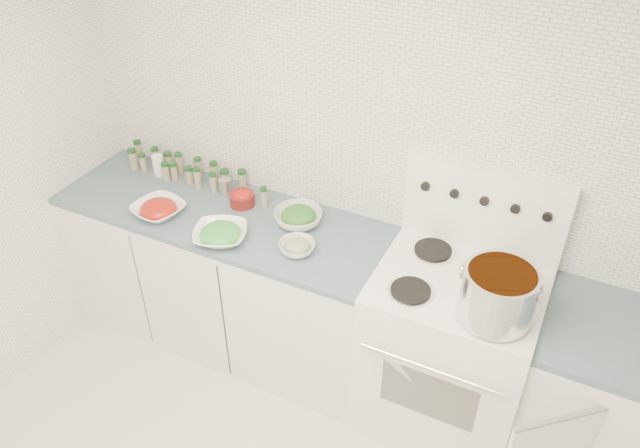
{
  "coord_description": "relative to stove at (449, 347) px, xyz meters",
  "views": [
    {
      "loc": [
        0.84,
        -1.0,
        2.81
      ],
      "look_at": [
        -0.21,
        1.14,
        1.06
      ],
      "focal_mm": 35.0,
      "sensor_mm": 36.0,
      "label": 1
    }
  ],
  "objects": [
    {
      "name": "bowl_broccoli",
      "position": [
        -0.89,
        0.1,
        0.45
      ],
      "size": [
        0.29,
        0.29,
        0.1
      ],
      "color": "white",
      "rests_on": "counter_left"
    },
    {
      "name": "room_walls",
      "position": [
        -0.48,
        -1.19,
        1.06
      ],
      "size": [
        3.54,
        3.04,
        2.52
      ],
      "color": "white",
      "rests_on": "ground"
    },
    {
      "name": "stove",
      "position": [
        0.0,
        0.0,
        0.0
      ],
      "size": [
        0.76,
        0.7,
        1.36
      ],
      "color": "white",
      "rests_on": "ground"
    },
    {
      "name": "bowl_zucchini",
      "position": [
        -0.78,
        -0.11,
        0.44
      ],
      "size": [
        0.21,
        0.21,
        0.07
      ],
      "color": "white",
      "rests_on": "counter_left"
    },
    {
      "name": "tin_can",
      "position": [
        -1.38,
        0.18,
        0.45
      ],
      "size": [
        0.08,
        0.08,
        0.09
      ],
      "primitive_type": "cylinder",
      "rotation": [
        0.0,
        0.0,
        0.13
      ],
      "color": "#9B9883",
      "rests_on": "counter_left"
    },
    {
      "name": "stock_pot",
      "position": [
        0.19,
        -0.17,
        0.58
      ],
      "size": [
        0.33,
        0.31,
        0.24
      ],
      "rotation": [
        0.0,
        0.0,
        0.35
      ],
      "color": "silver",
      "rests_on": "stove"
    },
    {
      "name": "bowl_snowpea",
      "position": [
        -1.17,
        -0.19,
        0.44
      ],
      "size": [
        0.35,
        0.35,
        0.09
      ],
      "color": "white",
      "rests_on": "counter_left"
    },
    {
      "name": "bowl_pepper",
      "position": [
        -1.24,
        0.12,
        0.44
      ],
      "size": [
        0.14,
        0.14,
        0.08
      ],
      "color": "#611510",
      "rests_on": "counter_left"
    },
    {
      "name": "counter_left",
      "position": [
        -1.3,
        0.0,
        -0.05
      ],
      "size": [
        1.85,
        0.62,
        0.9
      ],
      "color": "white",
      "rests_on": "ground"
    },
    {
      "name": "counter_right",
      "position": [
        0.82,
        -0.0,
        -0.05
      ],
      "size": [
        0.89,
        0.89,
        0.9
      ],
      "color": "white",
      "rests_on": "ground"
    },
    {
      "name": "spice_cluster",
      "position": [
        -1.67,
        0.21,
        0.46
      ],
      "size": [
        0.96,
        0.16,
        0.13
      ],
      "color": "gray",
      "rests_on": "counter_left"
    },
    {
      "name": "salt_canister",
      "position": [
        -1.84,
        0.17,
        0.47
      ],
      "size": [
        0.08,
        0.08,
        0.13
      ],
      "primitive_type": "cylinder",
      "rotation": [
        0.0,
        0.0,
        0.35
      ],
      "color": "white",
      "rests_on": "counter_left"
    },
    {
      "name": "bowl_tomato",
      "position": [
        -1.59,
        -0.15,
        0.44
      ],
      "size": [
        0.31,
        0.31,
        0.09
      ],
      "color": "white",
      "rests_on": "counter_left"
    }
  ]
}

